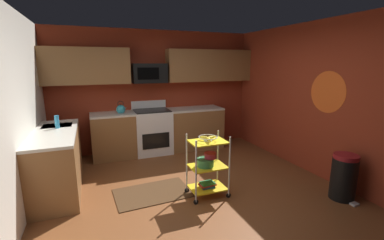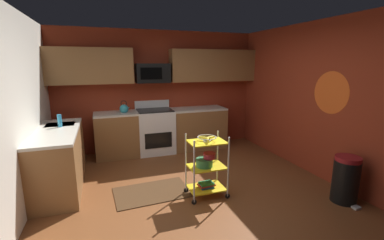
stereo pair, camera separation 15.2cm
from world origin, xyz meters
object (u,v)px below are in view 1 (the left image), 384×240
(mixing_bowl_large, at_px, (205,162))
(dish_soap_bottle, at_px, (57,122))
(kettle, at_px, (121,109))
(trash_can, at_px, (344,177))
(microwave, at_px, (149,73))
(fruit_bowl, at_px, (208,138))
(book_stack, at_px, (207,185))
(oven_range, at_px, (152,131))
(rolling_cart, at_px, (208,166))
(mixing_bowl_small, at_px, (210,155))

(mixing_bowl_large, relative_size, dish_soap_bottle, 1.26)
(kettle, relative_size, trash_can, 0.40)
(microwave, height_order, fruit_bowl, microwave)
(fruit_bowl, height_order, book_stack, fruit_bowl)
(microwave, distance_m, book_stack, 2.76)
(oven_range, relative_size, book_stack, 4.41)
(rolling_cart, height_order, kettle, kettle)
(rolling_cart, bearing_deg, microwave, 97.90)
(trash_can, bearing_deg, book_stack, 156.00)
(rolling_cart, distance_m, book_stack, 0.29)
(mixing_bowl_small, bearing_deg, oven_range, 99.08)
(mixing_bowl_large, xyz_separation_m, trash_can, (1.80, -0.78, -0.19))
(mixing_bowl_large, bearing_deg, book_stack, -0.00)
(oven_range, xyz_separation_m, kettle, (-0.63, -0.00, 0.52))
(kettle, height_order, dish_soap_bottle, kettle)
(oven_range, distance_m, book_stack, 2.21)
(book_stack, bearing_deg, mixing_bowl_large, 180.00)
(oven_range, height_order, mixing_bowl_large, oven_range)
(mixing_bowl_large, bearing_deg, microwave, 97.01)
(mixing_bowl_small, relative_size, book_stack, 0.73)
(microwave, height_order, mixing_bowl_small, microwave)
(mixing_bowl_large, bearing_deg, kettle, 112.78)
(rolling_cart, height_order, mixing_bowl_small, rolling_cart)
(mixing_bowl_large, bearing_deg, rolling_cart, -0.00)
(trash_can, bearing_deg, kettle, 132.56)
(mixing_bowl_small, bearing_deg, fruit_bowl, 157.89)
(rolling_cart, bearing_deg, kettle, 113.58)
(microwave, xyz_separation_m, dish_soap_bottle, (-1.69, -1.07, -0.68))
(oven_range, relative_size, mixing_bowl_small, 6.04)
(kettle, bearing_deg, book_stack, -66.42)
(kettle, bearing_deg, rolling_cart, -66.42)
(kettle, bearing_deg, mixing_bowl_large, -67.22)
(oven_range, relative_size, rolling_cart, 1.20)
(mixing_bowl_large, height_order, mixing_bowl_small, mixing_bowl_small)
(microwave, distance_m, kettle, 0.95)
(mixing_bowl_small, bearing_deg, rolling_cart, 157.89)
(microwave, relative_size, fruit_bowl, 2.57)
(mixing_bowl_large, xyz_separation_m, book_stack, (0.04, -0.00, -0.35))
(microwave, bearing_deg, trash_can, -55.79)
(oven_range, bearing_deg, mixing_bowl_small, -80.92)
(fruit_bowl, height_order, dish_soap_bottle, dish_soap_bottle)
(microwave, relative_size, mixing_bowl_small, 3.85)
(dish_soap_bottle, bearing_deg, microwave, 32.19)
(fruit_bowl, xyz_separation_m, mixing_bowl_large, (-0.04, 0.00, -0.36))
(fruit_bowl, xyz_separation_m, dish_soap_bottle, (-2.01, 1.20, 0.14))
(oven_range, xyz_separation_m, mixing_bowl_small, (0.35, -2.18, 0.14))
(microwave, bearing_deg, rolling_cart, -82.10)
(microwave, distance_m, mixing_bowl_small, 2.55)
(mixing_bowl_large, bearing_deg, dish_soap_bottle, 148.62)
(microwave, distance_m, dish_soap_bottle, 2.11)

